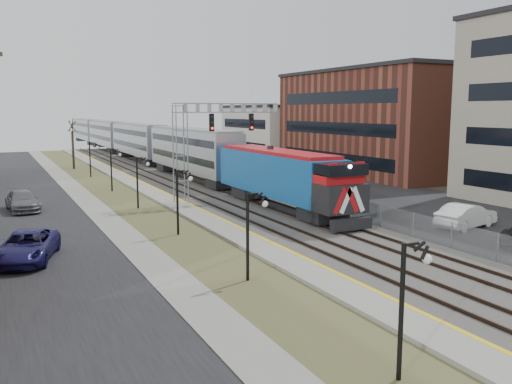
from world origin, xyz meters
TOP-DOWN VIEW (x-y plane):
  - ground at (0.00, 0.00)m, footprint 160.00×160.00m
  - street_west at (-11.50, 35.00)m, footprint 7.00×120.00m
  - sidewalk at (-7.00, 35.00)m, footprint 2.00×120.00m
  - grass_median at (-4.00, 35.00)m, footprint 4.00×120.00m
  - platform at (-1.00, 35.00)m, footprint 2.00×120.00m
  - ballast_bed at (4.00, 35.00)m, footprint 8.00×120.00m
  - parking_lot at (16.00, 35.00)m, footprint 16.00×120.00m
  - platform_edge at (-0.12, 35.00)m, footprint 0.24×120.00m
  - track_near at (2.00, 35.00)m, footprint 1.58×120.00m
  - track_far at (5.50, 35.00)m, footprint 1.58×120.00m
  - train at (5.50, 69.30)m, footprint 3.00×108.65m
  - signal_gantry at (1.22, 27.99)m, footprint 9.00×1.07m
  - lampposts at (-4.00, 18.29)m, footprint 0.14×62.14m
  - fence at (8.20, 35.00)m, footprint 0.04×120.00m
  - buildings_east at (30.00, 31.18)m, footprint 16.00×76.00m
  - bare_trees at (-12.66, 38.91)m, footprint 12.30×42.30m
  - car_lot_b at (13.36, 11.80)m, footprint 5.11×2.69m
  - car_lot_d at (12.45, 25.34)m, footprint 4.95×2.92m
  - car_lot_e at (13.39, 30.01)m, footprint 4.85×3.39m
  - car_lot_f at (11.76, 44.30)m, footprint 3.99×1.66m
  - car_street_a at (-12.62, 15.81)m, footprint 3.88×5.85m
  - car_street_b at (-12.07, 31.00)m, footprint 2.50×5.25m

SIDE VIEW (x-z plane):
  - ground at x=0.00m, z-range 0.00..0.00m
  - street_west at x=-11.50m, z-range 0.00..0.04m
  - parking_lot at x=16.00m, z-range 0.00..0.04m
  - grass_median at x=-4.00m, z-range 0.00..0.06m
  - sidewalk at x=-7.00m, z-range 0.00..0.08m
  - ballast_bed at x=4.00m, z-range 0.00..0.20m
  - platform at x=-1.00m, z-range 0.00..0.24m
  - platform_edge at x=-0.12m, z-range 0.24..0.25m
  - track_near at x=2.00m, z-range 0.20..0.35m
  - track_far at x=5.50m, z-range 0.20..0.35m
  - car_lot_f at x=11.76m, z-range 0.00..1.28m
  - car_lot_d at x=12.45m, z-range 0.00..1.35m
  - car_street_b at x=-12.07m, z-range 0.00..1.48m
  - car_street_a at x=-12.62m, z-range 0.00..1.49m
  - car_lot_e at x=13.39m, z-range 0.00..1.53m
  - fence at x=8.20m, z-range 0.00..1.60m
  - car_lot_b at x=13.36m, z-range 0.00..1.60m
  - lampposts at x=-4.00m, z-range 0.00..4.00m
  - bare_trees at x=-12.66m, z-range -0.27..5.68m
  - train at x=5.50m, z-range 0.28..5.60m
  - signal_gantry at x=1.22m, z-range 1.51..9.66m
  - buildings_east at x=30.00m, z-range -1.19..13.81m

